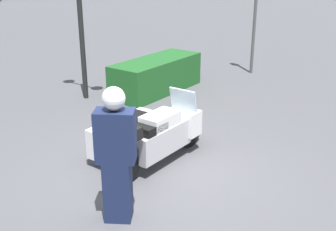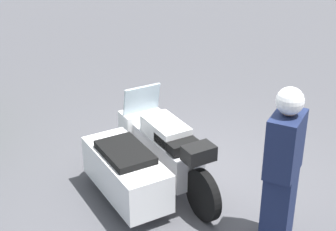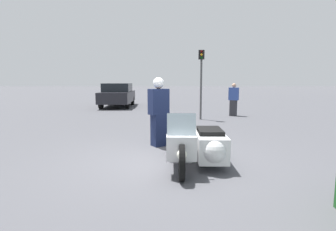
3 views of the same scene
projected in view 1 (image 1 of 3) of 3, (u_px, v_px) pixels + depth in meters
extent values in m
plane|color=#4C4C51|center=(165.00, 176.00, 6.68)|extent=(160.00, 160.00, 0.00)
cylinder|color=black|center=(190.00, 130.00, 7.64)|extent=(0.64, 0.11, 0.63)
cylinder|color=black|center=(125.00, 166.00, 6.32)|extent=(0.64, 0.11, 0.63)
cylinder|color=black|center=(126.00, 144.00, 7.23)|extent=(0.50, 0.10, 0.50)
cube|color=#B7B7BC|center=(160.00, 139.00, 6.93)|extent=(1.24, 0.41, 0.45)
cube|color=white|center=(160.00, 121.00, 6.82)|extent=(0.68, 0.38, 0.24)
cube|color=black|center=(149.00, 127.00, 6.62)|extent=(0.50, 0.38, 0.12)
cube|color=white|center=(184.00, 121.00, 7.42)|extent=(0.32, 0.54, 0.44)
cube|color=silver|center=(183.00, 100.00, 7.24)|extent=(0.12, 0.52, 0.40)
sphere|color=white|center=(191.00, 121.00, 7.62)|extent=(0.18, 0.18, 0.18)
cube|color=white|center=(128.00, 135.00, 7.21)|extent=(1.40, 0.59, 0.50)
sphere|color=white|center=(149.00, 123.00, 7.65)|extent=(0.48, 0.47, 0.47)
cube|color=black|center=(127.00, 119.00, 7.11)|extent=(0.77, 0.50, 0.09)
cube|color=black|center=(129.00, 133.00, 6.23)|extent=(0.24, 0.36, 0.18)
cube|color=#192347|center=(118.00, 190.00, 5.47)|extent=(0.44, 0.45, 0.85)
cube|color=#192347|center=(115.00, 136.00, 5.20)|extent=(0.52, 0.58, 0.67)
sphere|color=tan|center=(114.00, 101.00, 5.04)|extent=(0.23, 0.23, 0.23)
sphere|color=white|center=(114.00, 98.00, 5.02)|extent=(0.29, 0.29, 0.29)
cube|color=#1E5623|center=(156.00, 75.00, 10.75)|extent=(2.66, 0.99, 0.85)
cylinder|color=black|center=(81.00, 30.00, 9.81)|extent=(0.12, 0.12, 3.33)
cylinder|color=#4C4C4C|center=(254.00, 22.00, 12.11)|extent=(0.09, 0.09, 3.00)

